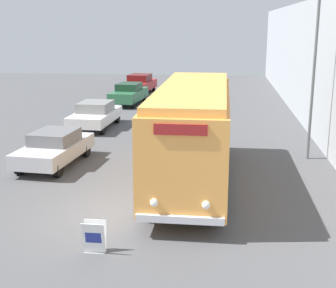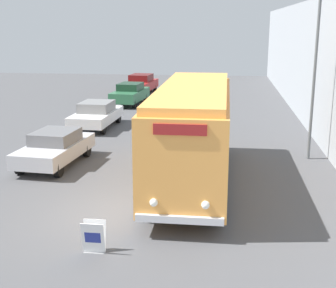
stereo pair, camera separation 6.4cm
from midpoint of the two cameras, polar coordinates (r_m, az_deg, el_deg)
ground_plane at (r=14.22m, az=-5.84°, el=-8.68°), size 80.00×80.00×0.00m
building_wall_right at (r=23.28m, az=18.65°, el=8.42°), size 0.30×60.00×6.87m
vintage_bus at (r=16.46m, az=3.21°, el=1.77°), size 2.45×9.60×3.50m
sign_board at (r=12.02m, az=-8.89°, el=-11.19°), size 0.58×0.31×0.83m
streetlamp at (r=20.07m, az=17.75°, el=11.13°), size 0.36×0.36×7.30m
parked_car_near at (r=19.44m, az=-13.50°, el=-0.40°), size 2.18×4.39×1.39m
parked_car_mid at (r=26.11m, az=-8.66°, el=3.60°), size 2.09×4.44×1.43m
parked_car_far at (r=33.47m, az=-4.59°, el=6.15°), size 2.18×4.39×1.52m
parked_car_distant at (r=39.05m, az=-3.28°, el=7.34°), size 2.35×4.54×1.55m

